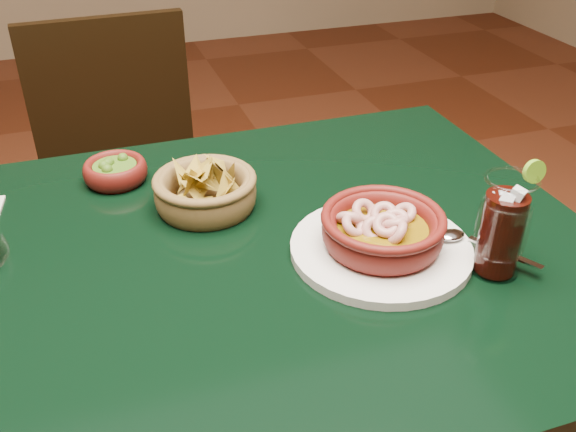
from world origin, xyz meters
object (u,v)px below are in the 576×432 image
object	(u,v)px
chip_basket	(205,191)
cola_drink	(502,227)
dining_table	(194,317)
shrimp_plate	(382,234)
dining_chair	(129,191)

from	to	relation	value
chip_basket	cola_drink	bearing A→B (deg)	-40.85
chip_basket	cola_drink	world-z (taller)	cola_drink
dining_table	chip_basket	xyz separation A→B (m)	(0.06, 0.14, 0.13)
dining_table	cola_drink	distance (m)	0.45
shrimp_plate	cola_drink	size ratio (longest dim) A/B	1.90
shrimp_plate	cola_drink	world-z (taller)	cola_drink
dining_table	shrimp_plate	xyz separation A→B (m)	(0.26, -0.06, 0.13)
dining_chair	shrimp_plate	size ratio (longest dim) A/B	2.87
dining_chair	cola_drink	xyz separation A→B (m)	(0.42, -0.86, 0.33)
dining_chair	shrimp_plate	bearing A→B (deg)	-69.15
dining_chair	dining_table	bearing A→B (deg)	-87.60
shrimp_plate	cola_drink	bearing A→B (deg)	-34.09
dining_table	chip_basket	size ratio (longest dim) A/B	6.19
shrimp_plate	chip_basket	xyz separation A→B (m)	(-0.21, 0.20, -0.00)
cola_drink	chip_basket	bearing A→B (deg)	139.15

